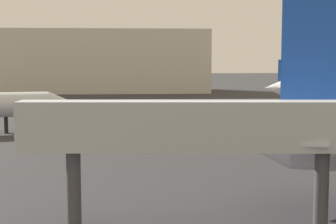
% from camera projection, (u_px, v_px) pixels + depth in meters
% --- Properties ---
extents(jet_bridge, '(19.47, 3.63, 6.37)m').
position_uv_depth(jet_bridge, '(240.00, 129.00, 24.34)').
color(jet_bridge, '#B2B7BC').
rests_on(jet_bridge, ground_plane).
extents(terminal_building, '(63.13, 21.53, 15.49)m').
position_uv_depth(terminal_building, '(83.00, 61.00, 129.81)').
color(terminal_building, beige).
rests_on(terminal_building, ground_plane).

